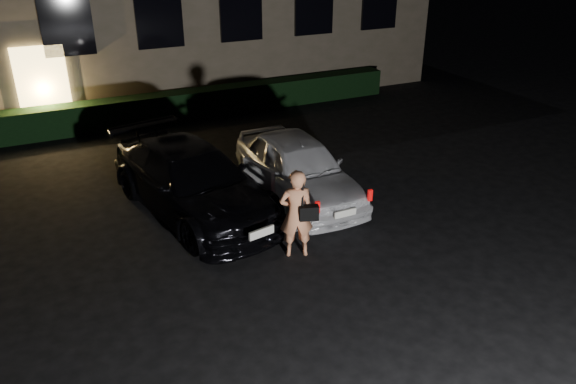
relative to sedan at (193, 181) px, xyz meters
name	(u,v)px	position (x,y,z in m)	size (l,w,h in m)	color
ground	(342,307)	(1.16, -4.24, -0.71)	(80.00, 80.00, 0.00)	black
hedge	(171,107)	(1.16, 6.26, -0.28)	(15.00, 0.70, 0.85)	black
sedan	(193,181)	(0.00, 0.00, 0.00)	(2.93, 5.18, 1.42)	black
hatch	(298,168)	(2.30, -0.31, 0.00)	(1.69, 4.15, 1.41)	silver
man	(297,214)	(1.19, -2.49, 0.15)	(0.71, 0.59, 1.70)	#E18E61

